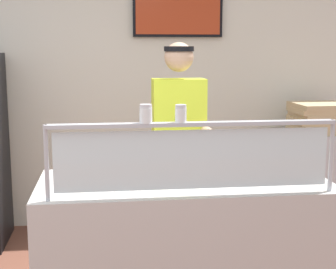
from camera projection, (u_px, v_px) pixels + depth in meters
shop_rear_unit at (152, 85)px, 4.97m from camera, size 6.10×0.13×2.70m
serving_counter at (184, 257)px, 3.08m from camera, size 1.70×0.76×0.95m
sneeze_guard at (194, 149)px, 2.64m from camera, size 1.52×0.06×0.39m
pizza_tray at (205, 173)px, 3.10m from camera, size 0.42×0.42×0.04m
pizza_server at (204, 170)px, 3.08m from camera, size 0.12×0.29×0.01m
parmesan_shaker at (146, 115)px, 2.58m from camera, size 0.07×0.07×0.10m
pepper_flake_shaker at (181, 115)px, 2.61m from camera, size 0.06×0.06×0.09m
worker_figure at (179, 146)px, 3.74m from camera, size 0.41×0.50×1.76m
prep_shelf at (317, 181)px, 4.82m from camera, size 0.70×0.55×0.95m
pizza_box_stack at (320, 118)px, 4.72m from camera, size 0.51×0.49×0.27m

